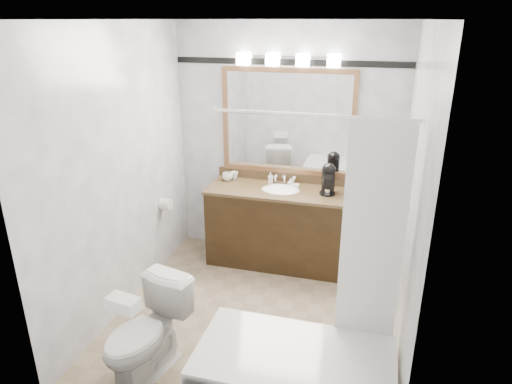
# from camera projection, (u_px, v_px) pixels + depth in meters

# --- Properties ---
(room) EXTENTS (2.42, 2.62, 2.52)m
(room) POSITION_uv_depth(u_px,v_px,m) (254.00, 186.00, 3.66)
(room) COLOR gray
(room) RESTS_ON ground
(vanity) EXTENTS (1.53, 0.58, 0.97)m
(vanity) POSITION_uv_depth(u_px,v_px,m) (280.00, 225.00, 4.87)
(vanity) COLOR black
(vanity) RESTS_ON ground
(mirror) EXTENTS (1.40, 0.04, 1.10)m
(mirror) POSITION_uv_depth(u_px,v_px,m) (287.00, 122.00, 4.73)
(mirror) COLOR #8E6240
(mirror) RESTS_ON room
(vanity_light_bar) EXTENTS (1.02, 0.14, 0.12)m
(vanity_light_bar) POSITION_uv_depth(u_px,v_px,m) (288.00, 59.00, 4.45)
(vanity_light_bar) COLOR silver
(vanity_light_bar) RESTS_ON room
(accent_stripe) EXTENTS (2.40, 0.01, 0.06)m
(accent_stripe) POSITION_uv_depth(u_px,v_px,m) (289.00, 62.00, 4.53)
(accent_stripe) COLOR black
(accent_stripe) RESTS_ON room
(bathtub) EXTENTS (1.30, 0.75, 1.96)m
(bathtub) POSITION_uv_depth(u_px,v_px,m) (298.00, 373.00, 3.06)
(bathtub) COLOR white
(bathtub) RESTS_ON ground
(tp_roll) EXTENTS (0.11, 0.12, 0.12)m
(tp_roll) POSITION_uv_depth(u_px,v_px,m) (166.00, 204.00, 4.74)
(tp_roll) COLOR white
(tp_roll) RESTS_ON room
(toilet) EXTENTS (0.57, 0.79, 0.73)m
(toilet) POSITION_uv_depth(u_px,v_px,m) (145.00, 334.00, 3.31)
(toilet) COLOR white
(toilet) RESTS_ON ground
(tissue_box) EXTENTS (0.23, 0.15, 0.09)m
(tissue_box) POSITION_uv_depth(u_px,v_px,m) (123.00, 304.00, 2.96)
(tissue_box) COLOR white
(tissue_box) RESTS_ON toilet
(coffee_maker) EXTENTS (0.16, 0.20, 0.31)m
(coffee_maker) POSITION_uv_depth(u_px,v_px,m) (328.00, 178.00, 4.58)
(coffee_maker) COLOR black
(coffee_maker) RESTS_ON vanity
(cup_left) EXTENTS (0.14, 0.14, 0.09)m
(cup_left) POSITION_uv_depth(u_px,v_px,m) (227.00, 177.00, 4.97)
(cup_left) COLOR white
(cup_left) RESTS_ON vanity
(cup_right) EXTENTS (0.11, 0.11, 0.08)m
(cup_right) POSITION_uv_depth(u_px,v_px,m) (234.00, 175.00, 5.02)
(cup_right) COLOR white
(cup_right) RESTS_ON vanity
(soap_bottle_a) EXTENTS (0.06, 0.06, 0.11)m
(soap_bottle_a) POSITION_uv_depth(u_px,v_px,m) (271.00, 178.00, 4.89)
(soap_bottle_a) COLOR white
(soap_bottle_a) RESTS_ON vanity
(soap_bottle_b) EXTENTS (0.07, 0.07, 0.08)m
(soap_bottle_b) POSITION_uv_depth(u_px,v_px,m) (291.00, 182.00, 4.81)
(soap_bottle_b) COLOR white
(soap_bottle_b) RESTS_ON vanity
(soap_bar) EXTENTS (0.10, 0.07, 0.03)m
(soap_bar) POSITION_uv_depth(u_px,v_px,m) (295.00, 185.00, 4.79)
(soap_bar) COLOR beige
(soap_bar) RESTS_ON vanity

